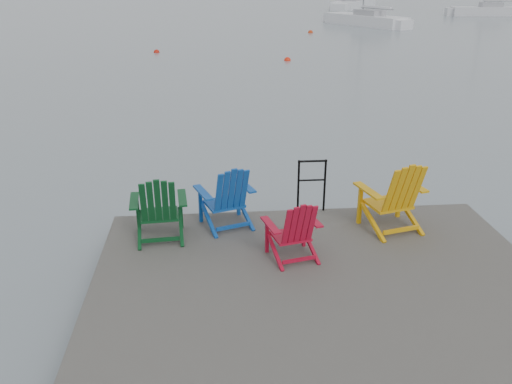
{
  "coord_description": "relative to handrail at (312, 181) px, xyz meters",
  "views": [
    {
      "loc": [
        -1.38,
        -5.73,
        4.27
      ],
      "look_at": [
        -0.67,
        2.5,
        0.85
      ],
      "focal_mm": 38.0,
      "sensor_mm": 36.0,
      "label": 1
    }
  ],
  "objects": [
    {
      "name": "sailboat_near",
      "position": [
        11.07,
        36.21,
        -0.69
      ],
      "size": [
        5.42,
        7.55,
        10.54
      ],
      "rotation": [
        0.0,
        0.0,
        0.51
      ],
      "color": "white",
      "rests_on": "ground"
    },
    {
      "name": "buoy_a",
      "position": [
        2.31,
        19.04,
        -1.04
      ],
      "size": [
        0.34,
        0.34,
        0.34
      ],
      "primitive_type": "sphere",
      "color": "red",
      "rests_on": "ground"
    },
    {
      "name": "sailboat_mid",
      "position": [
        15.31,
        56.67,
        -0.69
      ],
      "size": [
        7.14,
        9.24,
        12.87
      ],
      "rotation": [
        0.0,
        0.0,
        -0.57
      ],
      "color": "white",
      "rests_on": "ground"
    },
    {
      "name": "handrail",
      "position": [
        0.0,
        0.0,
        0.0
      ],
      "size": [
        0.48,
        0.04,
        0.9
      ],
      "color": "black",
      "rests_on": "dock"
    },
    {
      "name": "ground",
      "position": [
        -0.25,
        -2.45,
        -1.04
      ],
      "size": [
        400.0,
        400.0,
        0.0
      ],
      "primitive_type": "plane",
      "color": "slate",
      "rests_on": "ground"
    },
    {
      "name": "sailboat_far",
      "position": [
        25.4,
        44.71,
        -0.69
      ],
      "size": [
        6.76,
        2.54,
        9.34
      ],
      "rotation": [
        0.0,
        0.0,
        1.44
      ],
      "color": "silver",
      "rests_on": "ground"
    },
    {
      "name": "buoy_b",
      "position": [
        -4.43,
        22.43,
        -1.04
      ],
      "size": [
        0.32,
        0.32,
        0.32
      ],
      "primitive_type": "sphere",
      "color": "red",
      "rests_on": "ground"
    },
    {
      "name": "dock",
      "position": [
        -0.25,
        -2.45,
        -0.69
      ],
      "size": [
        6.0,
        5.0,
        1.4
      ],
      "color": "#292624",
      "rests_on": "ground"
    },
    {
      "name": "buoy_c",
      "position": [
        14.21,
        35.49,
        -1.04
      ],
      "size": [
        0.32,
        0.32,
        0.32
      ],
      "primitive_type": "sphere",
      "color": "#ED3F0D",
      "rests_on": "ground"
    },
    {
      "name": "chair_blue",
      "position": [
        -1.41,
        -0.48,
        -0.02
      ],
      "size": [
        0.99,
        0.94,
        1.04
      ],
      "rotation": [
        0.0,
        0.0,
        0.33
      ],
      "color": "#0F47A1",
      "rests_on": "dock"
    },
    {
      "name": "chair_green",
      "position": [
        -2.43,
        -0.82,
        -0.02
      ],
      "size": [
        0.88,
        0.82,
        1.04
      ],
      "rotation": [
        0.0,
        0.0,
        0.08
      ],
      "color": "#0B3E1B",
      "rests_on": "dock"
    },
    {
      "name": "buoy_d",
      "position": [
        5.71,
        31.34,
        -1.04
      ],
      "size": [
        0.36,
        0.36,
        0.36
      ],
      "primitive_type": "sphere",
      "color": "red",
      "rests_on": "ground"
    },
    {
      "name": "chair_yellow",
      "position": [
        1.12,
        -0.81,
        0.04
      ],
      "size": [
        1.06,
        1.01,
        1.15
      ],
      "rotation": [
        0.0,
        0.0,
        0.26
      ],
      "color": "#E19E0C",
      "rests_on": "dock"
    },
    {
      "name": "chair_red",
      "position": [
        -0.53,
        -1.58,
        -0.08
      ],
      "size": [
        0.84,
        0.79,
        0.91
      ],
      "rotation": [
        0.0,
        0.0,
        0.24
      ],
      "color": "#AF0C27",
      "rests_on": "dock"
    }
  ]
}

